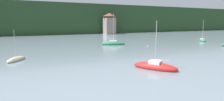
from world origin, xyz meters
The scene contains 7 objects.
wooded_hillside centered at (-22.07, 155.13, 7.06)m, with size 352.00×66.67×31.75m.
shore_building_westcentral centered at (31.78, 112.08, 5.51)m, with size 5.82×5.46×11.35m.
sailboat_far_0 centered at (45.18, 64.27, 0.31)m, with size 4.33×5.05×7.63m.
sailboat_mid_5 centered at (6.38, 40.60, 0.35)m, with size 5.24×6.54×7.16m.
sailboat_far_8 centered at (13.02, 68.12, 0.41)m, with size 6.86×4.39×9.48m.
sailboat_far_10 centered at (-11.71, 55.32, 0.23)m, with size 3.61×4.55×5.63m.
mooring_buoy_near centered at (20.64, 61.90, 0.00)m, with size 0.52×0.52×0.52m, color orange.
Camera 1 is at (-10.08, 20.06, 6.67)m, focal length 29.68 mm.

